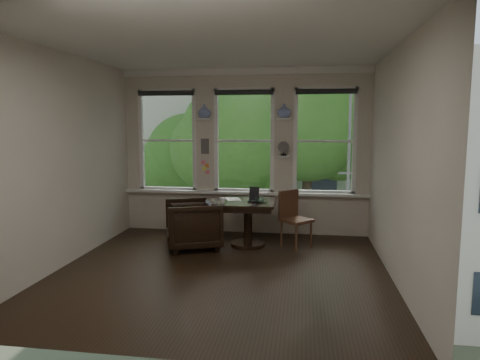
% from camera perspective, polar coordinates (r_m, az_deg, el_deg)
% --- Properties ---
extents(ground, '(4.50, 4.50, 0.00)m').
position_cam_1_polar(ground, '(5.99, -2.47, -12.05)').
color(ground, black).
rests_on(ground, ground).
extents(ceiling, '(4.50, 4.50, 0.00)m').
position_cam_1_polar(ceiling, '(5.74, -2.64, 17.49)').
color(ceiling, silver).
rests_on(ceiling, ground).
extents(wall_back, '(4.50, 0.00, 4.50)m').
position_cam_1_polar(wall_back, '(7.88, 0.59, 3.79)').
color(wall_back, beige).
rests_on(wall_back, ground).
extents(wall_front, '(4.50, 0.00, 4.50)m').
position_cam_1_polar(wall_front, '(3.50, -9.62, -0.78)').
color(wall_front, beige).
rests_on(wall_front, ground).
extents(wall_left, '(0.00, 4.50, 4.50)m').
position_cam_1_polar(wall_left, '(6.49, -22.47, 2.47)').
color(wall_left, beige).
rests_on(wall_left, ground).
extents(wall_right, '(0.00, 4.50, 4.50)m').
position_cam_1_polar(wall_right, '(5.69, 20.31, 1.96)').
color(wall_right, beige).
rests_on(wall_right, ground).
extents(window_left, '(1.10, 0.12, 1.90)m').
position_cam_1_polar(window_left, '(8.20, -9.54, 5.23)').
color(window_left, white).
rests_on(window_left, ground).
extents(window_center, '(1.10, 0.12, 1.90)m').
position_cam_1_polar(window_center, '(7.87, 0.59, 5.24)').
color(window_center, white).
rests_on(window_center, ground).
extents(window_right, '(1.10, 0.12, 1.90)m').
position_cam_1_polar(window_right, '(7.81, 11.23, 5.09)').
color(window_right, white).
rests_on(window_right, ground).
extents(shelf_left, '(0.26, 0.16, 0.03)m').
position_cam_1_polar(shelf_left, '(7.91, -4.78, 8.13)').
color(shelf_left, white).
rests_on(shelf_left, ground).
extents(shelf_right, '(0.26, 0.16, 0.03)m').
position_cam_1_polar(shelf_right, '(7.70, 5.89, 8.13)').
color(shelf_right, white).
rests_on(shelf_right, ground).
extents(intercom, '(0.14, 0.06, 0.28)m').
position_cam_1_polar(intercom, '(7.94, -4.69, 4.52)').
color(intercom, '#59544F').
rests_on(intercom, ground).
extents(sticky_notes, '(0.16, 0.01, 0.24)m').
position_cam_1_polar(sticky_notes, '(7.97, -4.65, 2.00)').
color(sticky_notes, pink).
rests_on(sticky_notes, ground).
extents(desk_fan, '(0.20, 0.20, 0.24)m').
position_cam_1_polar(desk_fan, '(7.70, 5.83, 3.89)').
color(desk_fan, '#59544F').
rests_on(desk_fan, ground).
extents(vase_left, '(0.24, 0.24, 0.25)m').
position_cam_1_polar(vase_left, '(7.91, -4.79, 9.13)').
color(vase_left, white).
rests_on(vase_left, shelf_left).
extents(vase_right, '(0.24, 0.24, 0.25)m').
position_cam_1_polar(vase_right, '(7.71, 5.90, 9.17)').
color(vase_right, white).
rests_on(vase_right, shelf_right).
extents(table, '(0.90, 0.90, 0.75)m').
position_cam_1_polar(table, '(7.08, 1.07, -5.83)').
color(table, black).
rests_on(table, ground).
extents(armchair_left, '(1.11, 1.09, 0.79)m').
position_cam_1_polar(armchair_left, '(7.00, -6.31, -5.87)').
color(armchair_left, black).
rests_on(armchair_left, ground).
extents(cushion_red, '(0.45, 0.45, 0.06)m').
position_cam_1_polar(cushion_red, '(6.99, -6.32, -5.42)').
color(cushion_red, maroon).
rests_on(cushion_red, armchair_left).
extents(side_chair_right, '(0.59, 0.59, 0.92)m').
position_cam_1_polar(side_chair_right, '(7.03, 7.53, -5.27)').
color(side_chair_right, '#3F2816').
rests_on(side_chair_right, ground).
extents(laptop, '(0.32, 0.23, 0.02)m').
position_cam_1_polar(laptop, '(6.86, 2.19, -2.96)').
color(laptop, black).
rests_on(laptop, table).
extents(mug, '(0.13, 0.13, 0.10)m').
position_cam_1_polar(mug, '(6.78, -2.33, -2.77)').
color(mug, white).
rests_on(mug, table).
extents(drinking_glass, '(0.14, 0.14, 0.11)m').
position_cam_1_polar(drinking_glass, '(6.80, 2.61, -2.70)').
color(drinking_glass, white).
rests_on(drinking_glass, table).
extents(tablet, '(0.16, 0.09, 0.22)m').
position_cam_1_polar(tablet, '(7.10, 1.91, -1.81)').
color(tablet, black).
rests_on(tablet, table).
extents(papers, '(0.30, 0.35, 0.00)m').
position_cam_1_polar(papers, '(7.20, -0.93, -2.55)').
color(papers, silver).
rests_on(papers, table).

